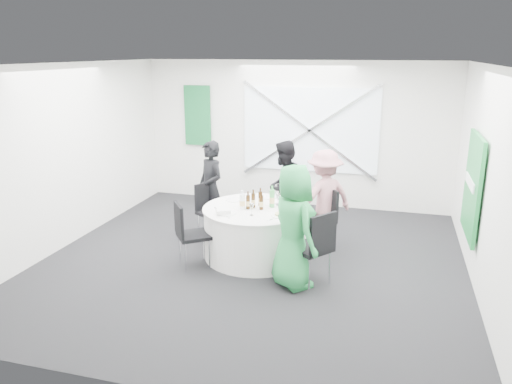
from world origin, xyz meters
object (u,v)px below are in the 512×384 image
(chair_back_right, at_px, (324,213))
(person_woman_green, at_px, (294,227))
(chair_front_left, at_px, (188,230))
(clear_water_bottle, at_px, (242,202))
(chair_front_right, at_px, (316,243))
(chair_back_left, at_px, (209,207))
(banquet_table, at_px, (256,232))
(chair_back, at_px, (287,203))
(person_woman_pink, at_px, (324,198))
(green_water_bottle, at_px, (272,199))
(person_man_back, at_px, (284,186))
(person_man_back_left, at_px, (211,188))

(chair_back_right, height_order, person_woman_green, person_woman_green)
(chair_front_left, height_order, clear_water_bottle, clear_water_bottle)
(chair_back_right, xyz_separation_m, chair_front_right, (0.09, -1.39, 0.05))
(chair_back_left, height_order, person_woman_green, person_woman_green)
(banquet_table, xyz_separation_m, clear_water_bottle, (-0.18, -0.11, 0.49))
(banquet_table, relative_size, chair_back, 1.76)
(chair_back, distance_m, person_woman_pink, 0.78)
(person_woman_green, bearing_deg, green_water_bottle, -12.85)
(chair_front_left, bearing_deg, chair_back, -68.16)
(person_woman_pink, height_order, person_woman_green, person_woman_green)
(chair_front_left, bearing_deg, chair_front_right, -130.61)
(green_water_bottle, bearing_deg, banquet_table, -154.91)
(person_woman_green, bearing_deg, chair_front_right, -120.83)
(banquet_table, height_order, chair_front_right, chair_front_right)
(chair_back_right, bearing_deg, green_water_bottle, -87.14)
(chair_back_right, distance_m, person_man_back, 0.99)
(person_woman_green, bearing_deg, chair_back_right, -49.97)
(chair_back_left, xyz_separation_m, chair_back_right, (1.85, 0.11, 0.01))
(chair_back_left, bearing_deg, chair_back_right, -56.31)
(chair_front_right, bearing_deg, person_man_back_left, -90.76)
(chair_back, height_order, clear_water_bottle, clear_water_bottle)
(person_man_back_left, xyz_separation_m, person_woman_green, (1.71, -1.55, 0.03))
(chair_back_left, xyz_separation_m, clear_water_bottle, (0.76, -0.65, 0.34))
(banquet_table, xyz_separation_m, chair_back, (0.22, 1.12, 0.14))
(chair_front_left, xyz_separation_m, green_water_bottle, (1.03, 0.72, 0.33))
(chair_back_right, xyz_separation_m, green_water_bottle, (-0.70, -0.56, 0.34))
(chair_back, xyz_separation_m, chair_back_right, (0.69, -0.46, 0.03))
(chair_back, relative_size, chair_front_right, 0.87)
(chair_front_right, xyz_separation_m, person_man_back, (-0.86, 1.96, 0.17))
(banquet_table, relative_size, person_woman_green, 0.96)
(chair_back_right, relative_size, green_water_bottle, 2.90)
(chair_back, height_order, person_man_back, person_man_back)
(chair_front_left, bearing_deg, chair_back_right, -90.68)
(banquet_table, height_order, chair_back_left, chair_back_left)
(chair_front_left, height_order, person_woman_pink, person_woman_pink)
(person_woman_pink, bearing_deg, banquet_table, -0.00)
(chair_front_right, height_order, person_man_back, person_man_back)
(chair_back_left, height_order, chair_front_left, chair_front_left)
(person_woman_green, height_order, clear_water_bottle, person_woman_green)
(chair_front_right, height_order, person_man_back_left, person_man_back_left)
(person_man_back, distance_m, person_woman_pink, 0.87)
(banquet_table, height_order, green_water_bottle, green_water_bottle)
(person_woman_pink, bearing_deg, chair_front_right, 52.69)
(chair_back_left, distance_m, person_woman_green, 2.14)
(chair_back_right, height_order, chair_front_right, chair_front_right)
(green_water_bottle, bearing_deg, chair_back_right, 38.78)
(banquet_table, xyz_separation_m, chair_front_left, (-0.82, -0.62, 0.17))
(chair_back_left, relative_size, chair_back_right, 0.98)
(banquet_table, relative_size, chair_back_right, 1.68)
(chair_front_right, bearing_deg, clear_water_bottle, -81.74)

